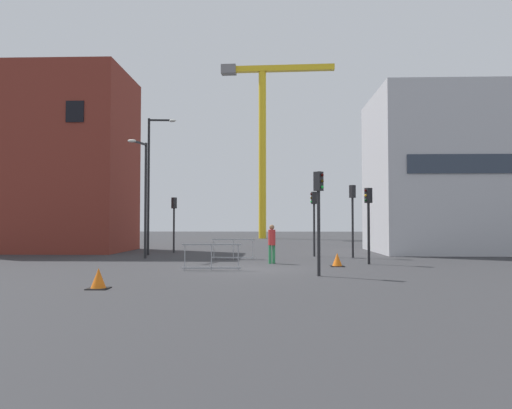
{
  "coord_description": "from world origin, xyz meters",
  "views": [
    {
      "loc": [
        0.85,
        -19.93,
        1.95
      ],
      "look_at": [
        0.0,
        6.12,
        2.91
      ],
      "focal_mm": 33.66,
      "sensor_mm": 36.0,
      "label": 1
    }
  ],
  "objects_px": {
    "traffic_light_median": "(314,213)",
    "pedestrian_walking": "(272,241)",
    "traffic_cone_on_verge": "(98,279)",
    "construction_crane": "(264,125)",
    "streetlamp_short": "(144,189)",
    "streetlamp_tall": "(152,176)",
    "traffic_light_corner": "(368,212)",
    "traffic_light_crosswalk": "(174,215)",
    "traffic_light_verge": "(353,209)",
    "traffic_cone_orange": "(337,260)",
    "traffic_light_near": "(319,205)"
  },
  "relations": [
    {
      "from": "traffic_light_median",
      "to": "pedestrian_walking",
      "type": "relative_size",
      "value": 2.01
    },
    {
      "from": "traffic_cone_on_verge",
      "to": "construction_crane",
      "type": "bearing_deg",
      "value": 84.6
    },
    {
      "from": "construction_crane",
      "to": "streetlamp_short",
      "type": "relative_size",
      "value": 3.37
    },
    {
      "from": "traffic_cone_on_verge",
      "to": "streetlamp_tall",
      "type": "bearing_deg",
      "value": 98.31
    },
    {
      "from": "traffic_light_corner",
      "to": "traffic_light_crosswalk",
      "type": "relative_size",
      "value": 1.0
    },
    {
      "from": "traffic_light_verge",
      "to": "pedestrian_walking",
      "type": "distance_m",
      "value": 6.16
    },
    {
      "from": "traffic_cone_orange",
      "to": "traffic_light_corner",
      "type": "bearing_deg",
      "value": 36.15
    },
    {
      "from": "traffic_light_median",
      "to": "pedestrian_walking",
      "type": "xyz_separation_m",
      "value": [
        -2.41,
        -4.83,
        -1.42
      ]
    },
    {
      "from": "streetlamp_short",
      "to": "traffic_light_verge",
      "type": "height_order",
      "value": "streetlamp_short"
    },
    {
      "from": "traffic_light_median",
      "to": "construction_crane",
      "type": "bearing_deg",
      "value": 96.32
    },
    {
      "from": "pedestrian_walking",
      "to": "traffic_light_near",
      "type": "bearing_deg",
      "value": -71.77
    },
    {
      "from": "traffic_light_median",
      "to": "traffic_light_corner",
      "type": "bearing_deg",
      "value": -67.37
    },
    {
      "from": "traffic_light_median",
      "to": "traffic_cone_orange",
      "type": "relative_size",
      "value": 6.15
    },
    {
      "from": "streetlamp_tall",
      "to": "traffic_light_near",
      "type": "height_order",
      "value": "streetlamp_tall"
    },
    {
      "from": "streetlamp_tall",
      "to": "traffic_light_median",
      "type": "relative_size",
      "value": 2.21
    },
    {
      "from": "traffic_light_median",
      "to": "traffic_cone_on_verge",
      "type": "xyz_separation_m",
      "value": [
        -7.49,
        -13.55,
        -2.22
      ]
    },
    {
      "from": "streetlamp_tall",
      "to": "traffic_light_crosswalk",
      "type": "relative_size",
      "value": 2.31
    },
    {
      "from": "streetlamp_short",
      "to": "traffic_light_median",
      "type": "xyz_separation_m",
      "value": [
        9.32,
        1.92,
        -1.25
      ]
    },
    {
      "from": "streetlamp_tall",
      "to": "traffic_cone_on_verge",
      "type": "bearing_deg",
      "value": -81.69
    },
    {
      "from": "streetlamp_short",
      "to": "traffic_light_median",
      "type": "distance_m",
      "value": 9.6
    },
    {
      "from": "streetlamp_short",
      "to": "streetlamp_tall",
      "type": "bearing_deg",
      "value": 95.57
    },
    {
      "from": "traffic_light_crosswalk",
      "to": "traffic_cone_orange",
      "type": "relative_size",
      "value": 5.89
    },
    {
      "from": "streetlamp_tall",
      "to": "traffic_light_verge",
      "type": "relative_size",
      "value": 2.04
    },
    {
      "from": "streetlamp_short",
      "to": "traffic_light_near",
      "type": "distance_m",
      "value": 11.87
    },
    {
      "from": "traffic_light_near",
      "to": "traffic_cone_orange",
      "type": "distance_m",
      "value": 4.59
    },
    {
      "from": "streetlamp_short",
      "to": "traffic_light_median",
      "type": "bearing_deg",
      "value": 11.64
    },
    {
      "from": "traffic_light_crosswalk",
      "to": "streetlamp_tall",
      "type": "bearing_deg",
      "value": -111.93
    },
    {
      "from": "streetlamp_tall",
      "to": "streetlamp_short",
      "type": "distance_m",
      "value": 2.92
    },
    {
      "from": "traffic_light_median",
      "to": "traffic_light_crosswalk",
      "type": "bearing_deg",
      "value": 160.64
    },
    {
      "from": "streetlamp_short",
      "to": "traffic_light_verge",
      "type": "relative_size",
      "value": 1.57
    },
    {
      "from": "construction_crane",
      "to": "traffic_cone_on_verge",
      "type": "relative_size",
      "value": 34.83
    },
    {
      "from": "pedestrian_walking",
      "to": "traffic_cone_on_verge",
      "type": "relative_size",
      "value": 3.02
    },
    {
      "from": "traffic_light_verge",
      "to": "traffic_cone_orange",
      "type": "relative_size",
      "value": 6.66
    },
    {
      "from": "traffic_light_verge",
      "to": "traffic_cone_on_verge",
      "type": "bearing_deg",
      "value": -127.0
    },
    {
      "from": "traffic_light_verge",
      "to": "traffic_light_median",
      "type": "bearing_deg",
      "value": 156.36
    },
    {
      "from": "traffic_cone_orange",
      "to": "construction_crane",
      "type": "bearing_deg",
      "value": 95.98
    },
    {
      "from": "traffic_light_near",
      "to": "traffic_cone_on_verge",
      "type": "bearing_deg",
      "value": -152.33
    },
    {
      "from": "traffic_light_verge",
      "to": "traffic_cone_on_verge",
      "type": "xyz_separation_m",
      "value": [
        -9.54,
        -12.66,
        -2.4
      ]
    },
    {
      "from": "pedestrian_walking",
      "to": "traffic_cone_on_verge",
      "type": "bearing_deg",
      "value": -120.18
    },
    {
      "from": "traffic_light_near",
      "to": "traffic_cone_on_verge",
      "type": "xyz_separation_m",
      "value": [
        -6.78,
        -3.55,
        -2.28
      ]
    },
    {
      "from": "traffic_light_near",
      "to": "traffic_light_median",
      "type": "xyz_separation_m",
      "value": [
        0.71,
        10.0,
        -0.06
      ]
    },
    {
      "from": "traffic_light_median",
      "to": "traffic_light_near",
      "type": "bearing_deg",
      "value": -94.06
    },
    {
      "from": "traffic_light_crosswalk",
      "to": "traffic_cone_orange",
      "type": "xyz_separation_m",
      "value": [
        9.15,
        -9.24,
        -2.12
      ]
    },
    {
      "from": "construction_crane",
      "to": "traffic_light_corner",
      "type": "distance_m",
      "value": 37.4
    },
    {
      "from": "traffic_light_verge",
      "to": "streetlamp_short",
      "type": "bearing_deg",
      "value": -174.86
    },
    {
      "from": "streetlamp_short",
      "to": "pedestrian_walking",
      "type": "relative_size",
      "value": 3.42
    },
    {
      "from": "traffic_light_corner",
      "to": "traffic_cone_orange",
      "type": "relative_size",
      "value": 5.91
    },
    {
      "from": "construction_crane",
      "to": "pedestrian_walking",
      "type": "bearing_deg",
      "value": -88.47
    },
    {
      "from": "traffic_light_verge",
      "to": "traffic_light_crosswalk",
      "type": "relative_size",
      "value": 1.13
    },
    {
      "from": "traffic_light_near",
      "to": "traffic_cone_on_verge",
      "type": "relative_size",
      "value": 6.24
    }
  ]
}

